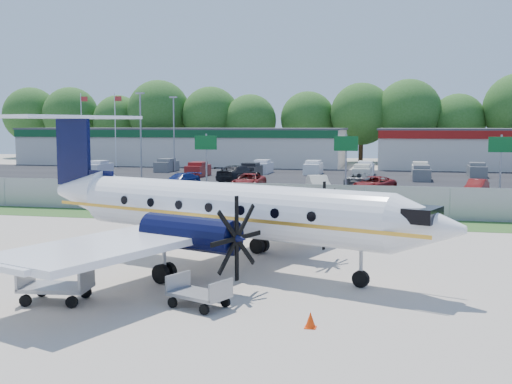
# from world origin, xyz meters

# --- Properties ---
(ground) EXTENTS (170.00, 170.00, 0.00)m
(ground) POSITION_xyz_m (0.00, 0.00, 0.00)
(ground) COLOR #B6AA9A
(ground) RESTS_ON ground
(grass_verge) EXTENTS (170.00, 4.00, 0.02)m
(grass_verge) POSITION_xyz_m (0.00, 12.00, 0.01)
(grass_verge) COLOR #2D561E
(grass_verge) RESTS_ON ground
(access_road) EXTENTS (170.00, 8.00, 0.02)m
(access_road) POSITION_xyz_m (0.00, 19.00, 0.01)
(access_road) COLOR black
(access_road) RESTS_ON ground
(parking_lot) EXTENTS (170.00, 32.00, 0.02)m
(parking_lot) POSITION_xyz_m (0.00, 40.00, 0.01)
(parking_lot) COLOR black
(parking_lot) RESTS_ON ground
(perimeter_fence) EXTENTS (120.00, 0.06, 1.99)m
(perimeter_fence) POSITION_xyz_m (0.00, 14.00, 1.00)
(perimeter_fence) COLOR gray
(perimeter_fence) RESTS_ON ground
(building_west) EXTENTS (46.40, 12.40, 5.24)m
(building_west) POSITION_xyz_m (-24.00, 61.98, 2.63)
(building_west) COLOR silver
(building_west) RESTS_ON ground
(sign_left) EXTENTS (1.80, 0.26, 5.00)m
(sign_left) POSITION_xyz_m (-8.00, 22.91, 3.61)
(sign_left) COLOR gray
(sign_left) RESTS_ON ground
(sign_mid) EXTENTS (1.80, 0.26, 5.00)m
(sign_mid) POSITION_xyz_m (3.00, 22.91, 3.61)
(sign_mid) COLOR gray
(sign_mid) RESTS_ON ground
(sign_right) EXTENTS (1.80, 0.26, 5.00)m
(sign_right) POSITION_xyz_m (14.00, 22.91, 3.61)
(sign_right) COLOR gray
(sign_right) RESTS_ON ground
(flagpole_west) EXTENTS (1.06, 0.12, 10.00)m
(flagpole_west) POSITION_xyz_m (-35.92, 55.00, 5.64)
(flagpole_west) COLOR white
(flagpole_west) RESTS_ON ground
(flagpole_east) EXTENTS (1.06, 0.12, 10.00)m
(flagpole_east) POSITION_xyz_m (-30.92, 55.00, 5.64)
(flagpole_east) COLOR white
(flagpole_east) RESTS_ON ground
(light_pole_nw) EXTENTS (0.90, 0.35, 9.09)m
(light_pole_nw) POSITION_xyz_m (-20.00, 38.00, 5.23)
(light_pole_nw) COLOR gray
(light_pole_nw) RESTS_ON ground
(light_pole_sw) EXTENTS (0.90, 0.35, 9.09)m
(light_pole_sw) POSITION_xyz_m (-20.00, 48.00, 5.23)
(light_pole_sw) COLOR gray
(light_pole_sw) RESTS_ON ground
(tree_line) EXTENTS (112.00, 6.00, 14.00)m
(tree_line) POSITION_xyz_m (0.00, 74.00, 0.00)
(tree_line) COLOR #245318
(tree_line) RESTS_ON ground
(aircraft) EXTENTS (19.96, 19.43, 6.14)m
(aircraft) POSITION_xyz_m (0.13, -1.10, 2.37)
(aircraft) COLOR white
(aircraft) RESTS_ON ground
(baggage_cart_near) EXTENTS (2.14, 1.75, 0.98)m
(baggage_cart_near) POSITION_xyz_m (1.16, -6.84, 0.45)
(baggage_cart_near) COLOR gray
(baggage_cart_near) RESTS_ON ground
(baggage_cart_far) EXTENTS (2.30, 1.55, 1.13)m
(baggage_cart_far) POSITION_xyz_m (-3.51, -7.32, 0.53)
(baggage_cart_far) COLOR gray
(baggage_cart_far) RESTS_ON ground
(cone_port_wing) EXTENTS (0.33, 0.33, 0.46)m
(cone_port_wing) POSITION_xyz_m (4.85, -8.06, 0.22)
(cone_port_wing) COLOR #FA3A07
(cone_port_wing) RESTS_ON ground
(cone_starboard_wing) EXTENTS (0.41, 0.41, 0.58)m
(cone_starboard_wing) POSITION_xyz_m (1.58, 10.73, 0.27)
(cone_starboard_wing) COLOR #FA3A07
(cone_starboard_wing) RESTS_ON ground
(road_car_west) EXTENTS (6.45, 3.44, 1.72)m
(road_car_west) POSITION_xyz_m (-15.33, 18.32, 0.00)
(road_car_west) COLOR beige
(road_car_west) RESTS_ON ground
(road_car_mid) EXTENTS (4.14, 1.60, 1.35)m
(road_car_mid) POSITION_xyz_m (7.19, 20.26, 0.00)
(road_car_mid) COLOR maroon
(road_car_mid) RESTS_ON ground
(parked_car_a) EXTENTS (3.17, 4.83, 1.30)m
(parked_car_a) POSITION_xyz_m (-12.61, 29.67, 0.00)
(parked_car_a) COLOR navy
(parked_car_a) RESTS_ON ground
(parked_car_b) EXTENTS (2.33, 5.03, 1.40)m
(parked_car_b) POSITION_xyz_m (-6.13, 29.46, 0.00)
(parked_car_b) COLOR maroon
(parked_car_b) RESTS_ON ground
(parked_car_c) EXTENTS (2.72, 4.63, 1.44)m
(parked_car_c) POSITION_xyz_m (0.22, 28.19, 0.00)
(parked_car_c) COLOR beige
(parked_car_c) RESTS_ON ground
(parked_car_d) EXTENTS (4.03, 5.37, 1.36)m
(parked_car_d) POSITION_xyz_m (4.82, 29.31, 0.00)
(parked_car_d) COLOR maroon
(parked_car_d) RESTS_ON ground
(parked_car_e) EXTENTS (2.40, 4.11, 1.28)m
(parked_car_e) POSITION_xyz_m (13.09, 29.23, 0.00)
(parked_car_e) COLOR maroon
(parked_car_e) RESTS_ON ground
(parked_car_f) EXTENTS (3.96, 6.38, 1.72)m
(parked_car_f) POSITION_xyz_m (-8.74, 35.88, 0.00)
(parked_car_f) COLOR black
(parked_car_f) RESTS_ON ground
(parked_car_g) EXTENTS (2.78, 5.06, 1.34)m
(parked_car_g) POSITION_xyz_m (3.29, 34.31, 0.00)
(parked_car_g) COLOR #595B5E
(parked_car_g) RESTS_ON ground
(far_parking_rows) EXTENTS (56.00, 10.00, 1.60)m
(far_parking_rows) POSITION_xyz_m (0.00, 45.00, 0.00)
(far_parking_rows) COLOR gray
(far_parking_rows) RESTS_ON ground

